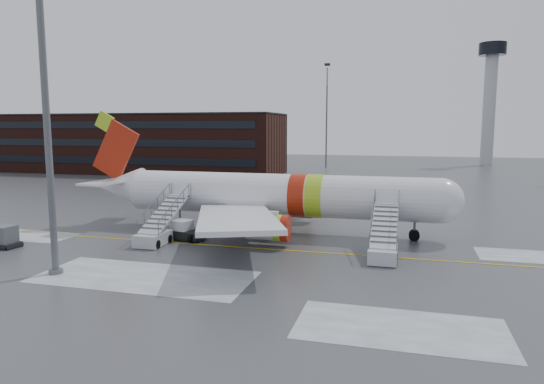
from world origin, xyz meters
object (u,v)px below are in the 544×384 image
(airstair_aft, at_px, (157,230))
(pushback_tug, at_px, (185,231))
(airstair_fwd, at_px, (384,244))
(airliner, at_px, (268,195))
(light_mast_near, at_px, (45,89))
(uld_container, at_px, (5,237))

(airstair_aft, xyz_separation_m, pushback_tug, (1.71, 1.68, -0.33))
(airstair_fwd, relative_size, airstair_aft, 1.00)
(airliner, xyz_separation_m, airstair_fwd, (10.65, -6.54, -2.35))
(airliner, relative_size, pushback_tug, 10.97)
(airstair_aft, height_order, light_mast_near, light_mast_near)
(uld_container, xyz_separation_m, light_mast_near, (8.76, -4.87, 11.13))
(airstair_fwd, relative_size, uld_container, 3.37)
(pushback_tug, xyz_separation_m, light_mast_near, (-4.04, -11.13, 11.22))
(uld_container, bearing_deg, airstair_fwd, 8.85)
(airliner, distance_m, airstair_aft, 10.36)
(airstair_aft, xyz_separation_m, uld_container, (-11.08, -4.58, -0.24))
(airliner, bearing_deg, pushback_tug, -140.90)
(airliner, relative_size, airstair_aft, 4.55)
(airliner, xyz_separation_m, uld_container, (-18.77, -11.12, -2.59))
(airstair_fwd, bearing_deg, light_mast_near, -155.43)
(airliner, xyz_separation_m, airstair_aft, (-7.69, -6.54, -2.35))
(airstair_aft, height_order, pushback_tug, airstair_aft)
(airliner, distance_m, airstair_fwd, 12.72)
(uld_container, bearing_deg, airstair_aft, 22.46)
(airliner, height_order, light_mast_near, light_mast_near)
(airstair_fwd, height_order, uld_container, airstair_fwd)
(airliner, height_order, pushback_tug, airliner)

